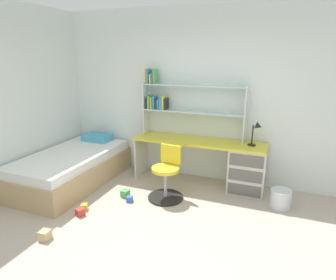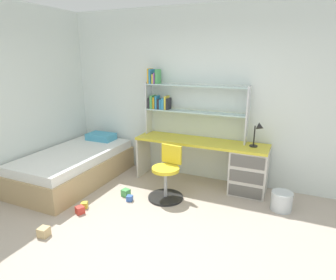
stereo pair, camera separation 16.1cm
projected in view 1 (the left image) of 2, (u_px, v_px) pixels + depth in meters
ground_plane at (153, 258)px, 3.00m from camera, size 6.16×5.47×0.02m
room_shell at (108, 102)px, 4.11m from camera, size 6.16×5.47×2.80m
desk at (233, 164)px, 4.45m from camera, size 2.10×0.52×0.73m
bookshelf_hutch at (177, 99)px, 4.66m from camera, size 1.69×0.22×1.10m
desk_lamp at (257, 130)px, 4.18m from camera, size 0.20×0.17×0.38m
swivel_chair at (166, 178)px, 4.19m from camera, size 0.52×0.52×0.78m
bed_platform at (72, 167)px, 4.72m from camera, size 1.09×2.02×0.64m
waste_bin at (281, 199)px, 3.96m from camera, size 0.28×0.28×0.26m
toy_block_red_0 at (80, 212)px, 3.77m from camera, size 0.13×0.13×0.10m
toy_block_natural_1 at (45, 235)px, 3.27m from camera, size 0.12×0.12×0.11m
toy_block_green_2 at (125, 194)px, 4.27m from camera, size 0.12×0.12×0.11m
toy_block_blue_3 at (130, 199)px, 4.14m from camera, size 0.10×0.10×0.08m
toy_block_yellow_4 at (84, 207)px, 3.91m from camera, size 0.11×0.11×0.08m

